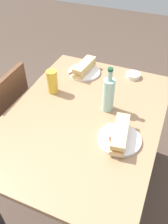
# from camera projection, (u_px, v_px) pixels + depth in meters

# --- Properties ---
(ground_plane) EXTENTS (8.00, 8.00, 0.00)m
(ground_plane) POSITION_uv_depth(u_px,v_px,m) (84.00, 185.00, 1.85)
(ground_plane) COLOR #47382D
(dining_table) EXTENTS (1.17, 0.86, 0.75)m
(dining_table) POSITION_uv_depth(u_px,v_px,m) (84.00, 128.00, 1.43)
(dining_table) COLOR #997251
(dining_table) RESTS_ON ground
(chair_far) EXTENTS (0.42, 0.42, 0.86)m
(chair_far) POSITION_uv_depth(u_px,v_px,m) (4.00, 117.00, 1.71)
(chair_far) COLOR brown
(chair_far) RESTS_ON ground
(plate_near) EXTENTS (0.22, 0.22, 0.01)m
(plate_near) POSITION_uv_depth(u_px,v_px,m) (84.00, 72.00, 1.68)
(plate_near) COLOR white
(plate_near) RESTS_ON dining_table
(baguette_sandwich_near) EXTENTS (0.23, 0.09, 0.07)m
(baguette_sandwich_near) POSITION_uv_depth(u_px,v_px,m) (84.00, 67.00, 1.65)
(baguette_sandwich_near) COLOR #DBB77A
(baguette_sandwich_near) RESTS_ON plate_near
(knife_near) EXTENTS (0.17, 0.07, 0.01)m
(knife_near) POSITION_uv_depth(u_px,v_px,m) (77.00, 70.00, 1.68)
(knife_near) COLOR silver
(knife_near) RESTS_ON plate_near
(plate_far) EXTENTS (0.22, 0.22, 0.01)m
(plate_far) POSITION_uv_depth(u_px,v_px,m) (119.00, 139.00, 1.21)
(plate_far) COLOR white
(plate_far) RESTS_ON dining_table
(baguette_sandwich_far) EXTENTS (0.24, 0.10, 0.07)m
(baguette_sandwich_far) POSITION_uv_depth(u_px,v_px,m) (120.00, 134.00, 1.18)
(baguette_sandwich_far) COLOR #DBB77A
(baguette_sandwich_far) RESTS_ON plate_far
(knife_far) EXTENTS (0.17, 0.08, 0.01)m
(knife_far) POSITION_uv_depth(u_px,v_px,m) (110.00, 138.00, 1.20)
(knife_far) COLOR silver
(knife_far) RESTS_ON plate_far
(water_bottle) EXTENTS (0.07, 0.07, 0.28)m
(water_bottle) POSITION_uv_depth(u_px,v_px,m) (108.00, 94.00, 1.32)
(water_bottle) COLOR #99C6B7
(water_bottle) RESTS_ON dining_table
(beer_glass) EXTENTS (0.07, 0.07, 0.15)m
(beer_glass) POSITION_uv_depth(u_px,v_px,m) (52.00, 82.00, 1.47)
(beer_glass) COLOR gold
(beer_glass) RESTS_ON dining_table
(olive_bowl) EXTENTS (0.10, 0.10, 0.03)m
(olive_bowl) POSITION_uv_depth(u_px,v_px,m) (133.00, 75.00, 1.63)
(olive_bowl) COLOR silver
(olive_bowl) RESTS_ON dining_table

